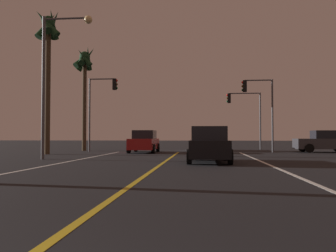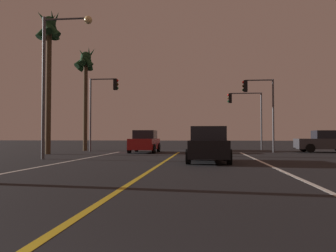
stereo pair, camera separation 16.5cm
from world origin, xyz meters
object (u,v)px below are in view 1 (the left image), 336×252
Objects in this scene: car_ahead_far at (203,141)px; traffic_light_far_right at (244,107)px; street_lamp_left_mid at (55,67)px; car_crossing_side at (324,142)px; traffic_light_near_left at (102,98)px; traffic_light_near_right at (258,99)px; palm_tree_left_mid at (48,39)px; palm_tree_left_far at (85,68)px; car_oncoming at (144,142)px; car_lead_same_lane at (209,145)px.

traffic_light_far_right reaches higher than car_ahead_far.
street_lamp_left_mid is (-8.05, -12.25, 4.18)m from car_ahead_far.
car_ahead_far is at bearing -13.00° from car_crossing_side.
traffic_light_near_left is at bearing 90.91° from street_lamp_left_mid.
traffic_light_near_right is 16.12m from palm_tree_left_mid.
car_crossing_side is at bearing -103.00° from car_ahead_far.
street_lamp_left_mid is 11.39m from palm_tree_left_far.
palm_tree_left_mid is (-6.26, -3.18, 7.25)m from car_oncoming.
palm_tree_left_mid reaches higher than palm_tree_left_far.
car_crossing_side is 8.00m from traffic_light_far_right.
traffic_light_near_right is 0.56× the size of palm_tree_left_mid.
street_lamp_left_mid is (-8.22, 1.24, 4.18)m from car_lead_same_lane.
car_lead_same_lane is 0.47× the size of palm_tree_left_far.
palm_tree_left_far reaches higher than traffic_light_near_right.
car_crossing_side is 0.55× the size of street_lamp_left_mid.
traffic_light_near_right is 15.46m from street_lamp_left_mid.
traffic_light_near_left is at bearing 2.33° from car_crossing_side.
palm_tree_left_far is (-14.47, 1.61, 3.01)m from traffic_light_near_right.
traffic_light_near_right reaches higher than car_ahead_far.
street_lamp_left_mid is (0.15, -9.36, 0.66)m from traffic_light_near_left.
traffic_light_near_left reaches higher than traffic_light_far_right.
palm_tree_left_far is at bearing -2.59° from car_crossing_side.
car_crossing_side is 0.76× the size of traffic_light_near_right.
palm_tree_left_far reaches higher than car_ahead_far.
car_ahead_far is at bearing 7.12° from palm_tree_left_far.
palm_tree_left_mid is at bearing 15.87° from traffic_light_near_right.
palm_tree_left_far is at bearing 141.85° from traffic_light_near_left.
traffic_light_near_left is 6.25m from palm_tree_left_mid.
traffic_light_far_right is at bearing 15.49° from palm_tree_left_far.
car_crossing_side is 22.04m from palm_tree_left_mid.
palm_tree_left_mid is (-15.04, -4.28, 3.92)m from traffic_light_near_right.
traffic_light_near_right is at bearing 94.43° from traffic_light_far_right.
car_lead_same_lane is 0.42× the size of palm_tree_left_mid.
palm_tree_left_far reaches higher than car_oncoming.
car_oncoming is at bearing 7.40° from car_crossing_side.
car_crossing_side is at bearing -39.17° from car_lead_same_lane.
car_oncoming is 0.72× the size of traffic_light_near_left.
car_oncoming is at bearing 7.10° from traffic_light_near_right.
traffic_light_near_left is at bearing 58.53° from palm_tree_left_mid.
car_lead_same_lane is at bearing 26.44° from car_oncoming.
traffic_light_far_right is at bearing 128.28° from car_oncoming.
car_ahead_far is 0.76× the size of traffic_light_near_right.
palm_tree_left_far reaches higher than traffic_light_far_right.
traffic_light_near_right is at bearing 15.87° from palm_tree_left_mid.
traffic_light_near_left is 0.77× the size of street_lamp_left_mid.
traffic_light_near_left is at bearing -38.15° from palm_tree_left_far.
car_ahead_far is 0.72× the size of traffic_light_near_left.
traffic_light_far_right is at bearing -85.57° from traffic_light_near_right.
traffic_light_near_left is at bearing 109.40° from car_ahead_far.
palm_tree_left_mid is (-2.62, -4.28, 3.73)m from traffic_light_near_left.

